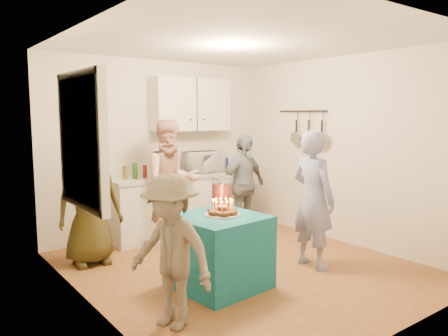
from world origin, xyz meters
TOP-DOWN VIEW (x-y plane):
  - floor at (0.00, 0.00)m, footprint 4.00×4.00m
  - ceiling at (0.00, 0.00)m, footprint 4.00×4.00m
  - back_wall at (0.00, 2.00)m, footprint 3.60×3.60m
  - left_wall at (-1.80, 0.00)m, footprint 4.00×4.00m
  - right_wall at (1.80, 0.00)m, footprint 4.00×4.00m
  - window_night at (-1.77, 0.30)m, footprint 0.04×1.00m
  - counter at (0.20, 1.70)m, footprint 2.20×0.58m
  - countertop at (0.20, 1.70)m, footprint 2.24×0.62m
  - upper_cabinet at (0.50, 1.85)m, footprint 1.30×0.30m
  - pot_rack at (1.72, 0.70)m, footprint 0.12×1.00m
  - microwave at (0.61, 1.70)m, footprint 0.60×0.44m
  - party_table at (-0.56, -0.32)m, footprint 0.93×0.93m
  - donut_cake at (-0.52, -0.32)m, footprint 0.38×0.38m
  - punch_jar at (-0.33, -0.05)m, footprint 0.22×0.22m
  - man_birthday at (0.69, -0.48)m, footprint 0.39×0.59m
  - woman_back_left at (-1.38, 1.20)m, footprint 0.79×0.55m
  - woman_back_center at (-0.19, 1.30)m, footprint 0.92×0.77m
  - woman_back_right at (0.91, 1.09)m, footprint 0.94×0.50m
  - child_near_left at (-1.40, -0.77)m, footprint 0.74×0.96m

SIDE VIEW (x-z plane):
  - floor at x=0.00m, z-range 0.00..0.00m
  - party_table at x=-0.56m, z-range 0.00..0.76m
  - counter at x=0.20m, z-range 0.00..0.86m
  - child_near_left at x=-1.40m, z-range 0.00..1.31m
  - woman_back_right at x=0.91m, z-range 0.00..1.52m
  - woman_back_left at x=-1.38m, z-range 0.00..1.55m
  - man_birthday at x=0.69m, z-range 0.00..1.62m
  - donut_cake at x=-0.52m, z-range 0.76..0.94m
  - woman_back_center at x=-0.19m, z-range 0.00..1.73m
  - countertop at x=0.20m, z-range 0.86..0.91m
  - punch_jar at x=-0.33m, z-range 0.76..1.10m
  - microwave at x=0.61m, z-range 0.91..1.23m
  - back_wall at x=0.00m, z-range 1.30..1.30m
  - left_wall at x=-1.80m, z-range 1.30..1.30m
  - right_wall at x=1.80m, z-range 1.30..1.30m
  - window_night at x=-1.77m, z-range 0.95..2.15m
  - pot_rack at x=1.72m, z-range 1.30..1.90m
  - upper_cabinet at x=0.50m, z-range 1.55..2.35m
  - ceiling at x=0.00m, z-range 2.60..2.60m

